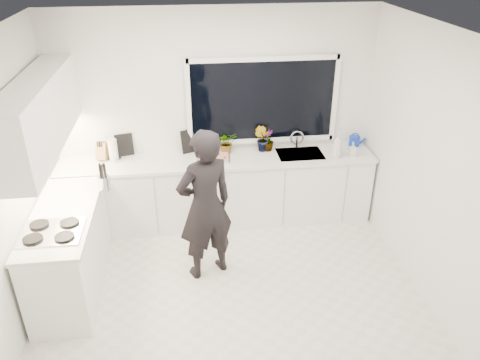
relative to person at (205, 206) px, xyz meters
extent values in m
cube|color=beige|center=(0.23, -0.40, -0.87)|extent=(4.00, 3.50, 0.02)
cube|color=white|center=(0.23, 1.36, 0.49)|extent=(4.00, 0.02, 2.70)
cube|color=white|center=(-1.78, -0.40, 0.49)|extent=(0.02, 3.50, 2.70)
cube|color=white|center=(2.24, -0.40, 0.49)|extent=(0.02, 3.50, 2.70)
cube|color=white|center=(0.23, -0.40, 1.85)|extent=(4.00, 3.50, 0.02)
cube|color=black|center=(0.83, 1.33, 0.69)|extent=(1.80, 0.02, 1.00)
cube|color=white|center=(0.23, 1.05, -0.42)|extent=(3.92, 0.58, 0.88)
cube|color=white|center=(-1.44, -0.05, -0.42)|extent=(0.58, 1.60, 0.88)
cube|color=silver|center=(0.23, 1.04, 0.04)|extent=(3.94, 0.62, 0.04)
cube|color=silver|center=(-1.44, -0.05, 0.04)|extent=(0.62, 1.60, 0.04)
cube|color=white|center=(-1.56, 0.30, 0.99)|extent=(0.34, 2.10, 0.70)
cube|color=silver|center=(1.28, 1.05, 0.01)|extent=(0.58, 0.42, 0.14)
cylinder|color=silver|center=(1.28, 1.25, 0.17)|extent=(0.03, 0.03, 0.22)
cube|color=black|center=(-1.46, -0.40, 0.07)|extent=(0.56, 0.48, 0.03)
imported|color=black|center=(0.00, 0.00, 0.00)|extent=(0.74, 0.63, 1.73)
cube|color=#B1B1B5|center=(0.17, 1.02, 0.07)|extent=(0.43, 0.33, 0.03)
cube|color=red|center=(0.17, 1.02, 0.09)|extent=(0.39, 0.29, 0.01)
cylinder|color=#1230AC|center=(2.04, 1.21, 0.12)|extent=(0.16, 0.16, 0.13)
cylinder|color=white|center=(-1.06, 1.15, 0.19)|extent=(0.14, 0.14, 0.26)
cube|color=#956A45|center=(-1.19, 1.19, 0.17)|extent=(0.16, 0.14, 0.22)
cylinder|color=#BBBABF|center=(-1.07, 0.40, 0.14)|extent=(0.17, 0.17, 0.16)
cube|color=black|center=(-0.93, 1.29, 0.20)|extent=(0.22, 0.07, 0.28)
cube|color=black|center=(-0.10, 1.29, 0.21)|extent=(0.24, 0.11, 0.30)
imported|color=#26662D|center=(0.02, 1.21, 0.20)|extent=(0.19, 0.18, 0.30)
imported|color=#26662D|center=(0.35, 1.21, 0.19)|extent=(0.28, 0.26, 0.27)
imported|color=#26662D|center=(0.80, 1.21, 0.22)|extent=(0.23, 0.22, 0.32)
imported|color=#26662D|center=(0.88, 1.21, 0.20)|extent=(0.18, 0.18, 0.28)
imported|color=#D8BF66|center=(1.71, 0.90, 0.21)|extent=(0.14, 0.14, 0.31)
imported|color=#D8BF66|center=(1.91, 0.90, 0.14)|extent=(0.09, 0.09, 0.18)
camera|label=1|loc=(-0.16, -4.24, 2.55)|focal=35.00mm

